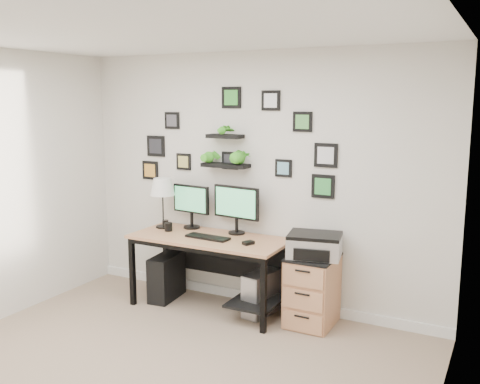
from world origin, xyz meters
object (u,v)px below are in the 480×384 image
Objects in this scene: pc_tower_black at (167,277)px; file_cabinet at (312,290)px; table_lamp at (162,188)px; pc_tower_grey at (261,293)px; monitor_right at (236,206)px; printer at (315,245)px; desk at (214,248)px; mug at (168,227)px; monitor_left at (191,203)px.

file_cabinet reaches higher than pc_tower_black.
pc_tower_grey is at bearing -1.92° from table_lamp.
pc_tower_grey is at bearing -23.13° from monitor_right.
table_lamp is 1.92m from file_cabinet.
file_cabinet is 0.45m from printer.
desk is at bearing -126.91° from monitor_right.
pc_tower_grey is (1.05, 0.07, -0.58)m from mug.
mug is at bearing -38.03° from table_lamp.
monitor_right is 5.91× the size of mug.
mug is 1.20m from pc_tower_grey.
desk is 2.93× the size of printer.
file_cabinet is at bearing -0.98° from table_lamp.
table_lamp is at bearing 172.70° from desk.
file_cabinet is (1.04, 0.06, -0.29)m from desk.
printer reaches higher than mug.
mug is 0.20× the size of pc_tower_grey.
monitor_right is (0.15, 0.20, 0.42)m from desk.
pc_tower_black is 1.62m from file_cabinet.
pc_tower_black is at bearing -162.66° from monitor_right.
table_lamp reaches higher than monitor_right.
monitor_right is at bearing 170.61° from printer.
monitor_left is 0.70× the size of file_cabinet.
pc_tower_grey is (0.51, 0.05, -0.41)m from desk.
pc_tower_black is (0.11, -0.11, -0.94)m from table_lamp.
table_lamp reaches higher than pc_tower_black.
table_lamp reaches higher than file_cabinet.
mug is at bearing -177.22° from desk.
pc_tower_black is at bearing -176.15° from pc_tower_grey.
printer is (1.74, -0.04, -0.40)m from table_lamp.
printer reaches higher than pc_tower_grey.
table_lamp reaches higher than pc_tower_grey.
monitor_right is 0.77m from mug.
monitor_right is 1.12× the size of pc_tower_black.
printer is at bearing 2.82° from desk.
mug is at bearing -176.94° from file_cabinet.
printer is at bearing -1.17° from table_lamp.
pc_tower_black is (-0.58, -0.03, -0.39)m from desk.
monitor_right is at bearing 7.78° from table_lamp.
mug is at bearing -6.17° from pc_tower_black.
monitor_right is 0.92m from pc_tower_grey.
printer is at bearing -3.03° from pc_tower_black.
pc_tower_grey is at bearing -9.45° from monitor_left.
monitor_left is 1.60m from file_cabinet.
monitor_left reaches higher than mug.
desk is 0.89m from table_lamp.
pc_tower_black is at bearing -177.44° from desk.
desk is 1.07m from printer.
mug reaches higher than pc_tower_black.
desk is 0.59m from monitor_left.
mug reaches higher than pc_tower_grey.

